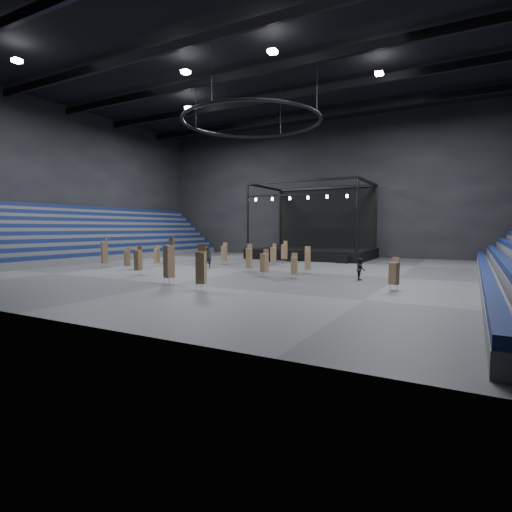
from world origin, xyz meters
The scene contains 30 objects.
floor centered at (0.00, 0.00, 0.00)m, with size 50.00×50.00×0.00m, color #414143.
ceiling centered at (0.00, 0.00, 18.00)m, with size 50.00×42.00×0.20m, color black.
wall_back centered at (0.00, 21.00, 9.00)m, with size 50.00×0.20×18.00m, color black.
wall_front centered at (0.00, -21.00, 9.00)m, with size 50.00×0.20×18.00m, color black.
wall_left centered at (-25.00, 0.00, 9.00)m, with size 0.20×42.00×18.00m, color black.
bleachers_left centered at (-22.94, 0.00, 1.73)m, with size 7.20×40.00×6.40m.
stage centered at (0.00, 16.24, 1.45)m, with size 14.00×10.00×9.20m.
truss_ring centered at (0.00, 0.00, 13.00)m, with size 12.30×12.30×5.15m.
roof_girders centered at (0.00, 0.00, 17.20)m, with size 49.00×30.35×0.70m.
floodlights centered at (0.00, -4.00, 16.60)m, with size 28.60×16.60×0.25m.
flight_case_left centered at (-2.36, 8.62, 0.44)m, with size 1.32×0.66×0.88m, color black.
flight_case_mid centered at (-0.43, 9.81, 0.39)m, with size 1.16×0.58×0.77m, color black.
flight_case_right centered at (5.35, 10.29, 0.41)m, with size 1.22×0.61×0.82m, color black.
chair_stack_0 centered at (5.92, -4.19, 1.03)m, with size 0.56×0.56×1.91m.
chair_stack_1 centered at (-0.10, 4.65, 1.13)m, with size 0.50×0.50×2.17m.
chair_stack_2 centered at (-9.59, -5.47, 1.09)m, with size 0.45×0.45×2.09m.
chair_stack_3 centered at (-0.43, 8.01, 1.23)m, with size 0.58×0.58×2.35m.
chair_stack_4 centered at (-9.39, -4.31, 1.14)m, with size 0.62×0.62×2.13m.
chair_stack_5 centered at (0.74, -1.75, 1.22)m, with size 0.50×0.50×2.40m.
chair_stack_6 centered at (5.72, -0.98, 1.17)m, with size 0.60×0.60×2.25m.
chair_stack_7 centered at (3.29, -11.99, 1.43)m, with size 0.66×0.66×2.79m.
chair_stack_8 centered at (-5.83, -7.91, 1.22)m, with size 0.46×0.46×2.36m.
chair_stack_9 centered at (3.52, -4.30, 1.13)m, with size 0.56×0.56×2.13m.
chair_stack_10 centered at (-4.99, 3.19, 1.19)m, with size 0.49×0.49×2.26m.
chair_stack_11 centered at (-0.23, -10.74, 1.58)m, with size 0.67×0.67×3.12m.
chair_stack_12 centered at (13.32, -6.57, 1.07)m, with size 0.58×0.58×2.00m.
chair_stack_13 centered at (-13.29, -4.77, 1.48)m, with size 0.67×0.67×2.93m.
chair_stack_14 centered at (-9.76, -1.51, 1.08)m, with size 0.44×0.44×2.07m.
man_center centered at (-4.53, -0.36, 1.00)m, with size 0.73×0.48×1.99m, color black.
crew_member centered at (10.36, -2.51, 0.78)m, with size 0.76×0.59×1.57m, color black.
Camera 1 is at (17.33, -31.02, 3.71)m, focal length 28.00 mm.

